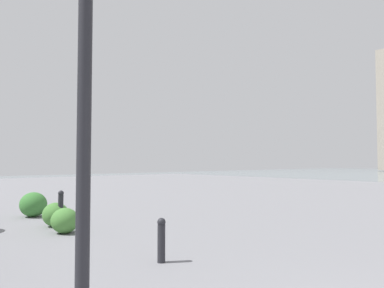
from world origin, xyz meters
TOP-DOWN VIEW (x-y plane):
  - lamppost at (3.49, 0.97)m, footprint 0.98×0.28m
  - bollard_near at (4.72, -0.88)m, footprint 0.13×0.13m
  - bollard_mid at (8.71, -0.89)m, footprint 0.13×0.13m
  - shrub_low at (7.97, -0.69)m, footprint 0.63×0.57m
  - shrub_round at (8.91, -0.85)m, footprint 0.66×0.60m
  - shrub_wide at (10.86, -0.97)m, footprint 0.80×0.72m

SIDE VIEW (x-z plane):
  - shrub_low at x=7.97m, z-range 0.00..0.54m
  - shrub_round at x=8.91m, z-range 0.00..0.56m
  - shrub_wide at x=10.86m, z-range 0.00..0.68m
  - bollard_near at x=4.72m, z-range 0.02..0.69m
  - bollard_mid at x=8.71m, z-range 0.02..0.88m
  - lamppost at x=3.49m, z-range 0.69..5.10m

